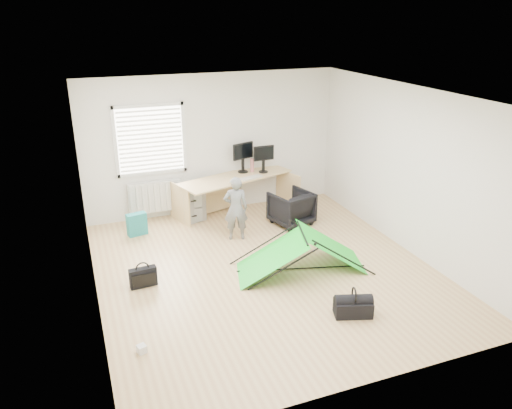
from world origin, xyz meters
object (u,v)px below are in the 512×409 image
object	(u,v)px
office_chair	(291,208)
person	(236,208)
storage_crate	(302,209)
kite	(302,251)
desk	(236,195)
monitor_left	(243,161)
duffel_bag	(353,308)
monitor_right	(263,163)
filing_cabinet	(190,203)
laptop_bag	(143,277)
thermos	(252,165)

from	to	relation	value
office_chair	person	distance (m)	1.23
storage_crate	kite	bearing A→B (deg)	-116.04
desk	monitor_left	distance (m)	0.69
desk	duffel_bag	bearing A→B (deg)	-103.31
person	duffel_bag	size ratio (longest dim) A/B	2.33
monitor_left	monitor_right	distance (m)	0.40
filing_cabinet	kite	xyz separation A→B (m)	(1.12, -2.61, 0.00)
person	laptop_bag	distance (m)	2.13
office_chair	storage_crate	distance (m)	0.51
office_chair	duffel_bag	distance (m)	3.11
thermos	duffel_bag	distance (m)	4.15
laptop_bag	duffel_bag	distance (m)	3.02
desk	filing_cabinet	xyz separation A→B (m)	(-0.90, 0.10, -0.08)
kite	storage_crate	xyz separation A→B (m)	(0.97, 1.98, -0.18)
office_chair	person	world-z (taller)	person
desk	thermos	bearing A→B (deg)	5.68
office_chair	kite	world-z (taller)	office_chair
kite	monitor_left	bearing A→B (deg)	105.20
storage_crate	duffel_bag	world-z (taller)	storage_crate
monitor_left	person	distance (m)	1.49
monitor_left	thermos	size ratio (longest dim) A/B	1.70
office_chair	storage_crate	xyz separation A→B (m)	(0.37, 0.29, -0.19)
filing_cabinet	monitor_left	xyz separation A→B (m)	(1.13, 0.12, 0.68)
desk	filing_cabinet	world-z (taller)	desk
desk	person	bearing A→B (deg)	-126.51
filing_cabinet	laptop_bag	bearing A→B (deg)	-137.69
monitor_right	laptop_bag	distance (m)	3.64
monitor_right	office_chair	distance (m)	1.13
kite	duffel_bag	world-z (taller)	kite
filing_cabinet	kite	size ratio (longest dim) A/B	0.31
monitor_right	kite	distance (m)	2.70
office_chair	monitor_left	bearing A→B (deg)	-76.61
kite	thermos	bearing A→B (deg)	101.39
person	storage_crate	distance (m)	1.70
monitor_right	laptop_bag	world-z (taller)	monitor_right
office_chair	laptop_bag	xyz separation A→B (m)	(-2.97, -1.33, -0.17)
filing_cabinet	storage_crate	xyz separation A→B (m)	(2.09, -0.63, -0.18)
desk	monitor_left	size ratio (longest dim) A/B	4.94
filing_cabinet	laptop_bag	size ratio (longest dim) A/B	1.58
monitor_right	storage_crate	size ratio (longest dim) A/B	0.88
thermos	office_chair	bearing A→B (deg)	-68.06
person	duffel_bag	world-z (taller)	person
filing_cabinet	person	size ratio (longest dim) A/B	0.54
monitor_left	kite	world-z (taller)	monitor_left
office_chair	duffel_bag	xyz separation A→B (m)	(-0.50, -3.06, -0.21)
monitor_left	storage_crate	size ratio (longest dim) A/B	0.98
storage_crate	desk	bearing A→B (deg)	155.63
desk	laptop_bag	bearing A→B (deg)	-152.93
thermos	kite	bearing A→B (deg)	-94.06
office_chair	monitor_right	bearing A→B (deg)	-92.64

